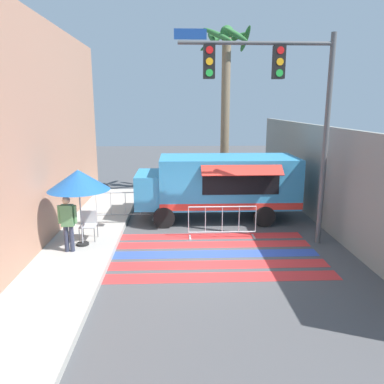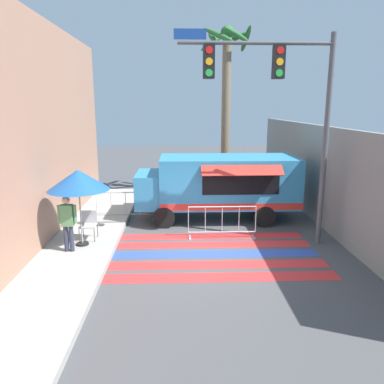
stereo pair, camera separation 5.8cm
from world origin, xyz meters
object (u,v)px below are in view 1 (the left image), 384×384
object	(u,v)px
vendor_person	(68,221)
barricade_side	(126,206)
food_truck	(216,183)
palm_tree	(226,88)
barricade_front	(222,222)
patio_umbrella	(78,180)
folding_chair	(89,223)
traffic_signal_pole	(280,94)

from	to	relation	value
vendor_person	barricade_side	world-z (taller)	vendor_person
food_truck	palm_tree	xyz separation A→B (m)	(0.81, 4.05, 3.63)
vendor_person	barricade_front	distance (m)	4.78
food_truck	patio_umbrella	size ratio (longest dim) A/B	2.61
barricade_front	food_truck	bearing A→B (deg)	90.28
patio_umbrella	barricade_front	xyz separation A→B (m)	(4.28, 0.94, -1.60)
vendor_person	barricade_front	bearing A→B (deg)	11.00
food_truck	barricade_side	size ratio (longest dim) A/B	2.68
patio_umbrella	palm_tree	world-z (taller)	palm_tree
patio_umbrella	barricade_side	xyz separation A→B (m)	(0.87, 3.10, -1.60)
vendor_person	food_truck	bearing A→B (deg)	31.69
folding_chair	barricade_side	bearing A→B (deg)	70.64
folding_chair	food_truck	bearing A→B (deg)	28.65
patio_umbrella	vendor_person	xyz separation A→B (m)	(-0.24, -0.48, -1.06)
food_truck	barricade_front	bearing A→B (deg)	-89.72
food_truck	traffic_signal_pole	bearing A→B (deg)	-60.59
folding_chair	palm_tree	bearing A→B (deg)	50.42
folding_chair	palm_tree	size ratio (longest dim) A/B	0.11
barricade_side	palm_tree	xyz separation A→B (m)	(4.22, 4.01, 4.50)
traffic_signal_pole	vendor_person	size ratio (longest dim) A/B	3.90
food_truck	traffic_signal_pole	xyz separation A→B (m)	(1.53, -2.71, 3.13)
traffic_signal_pole	barricade_front	distance (m)	4.33
traffic_signal_pole	folding_chair	world-z (taller)	traffic_signal_pole
patio_umbrella	palm_tree	bearing A→B (deg)	54.44
vendor_person	barricade_side	bearing A→B (deg)	66.35
food_truck	palm_tree	distance (m)	5.50
patio_umbrella	vendor_person	size ratio (longest dim) A/B	1.41
patio_umbrella	food_truck	bearing A→B (deg)	35.63
folding_chair	palm_tree	xyz separation A→B (m)	(5.00, 6.56, 4.35)
food_truck	folding_chair	xyz separation A→B (m)	(-4.19, -2.51, -0.72)
patio_umbrella	folding_chair	distance (m)	1.55
patio_umbrella	vendor_person	distance (m)	1.19
food_truck	barricade_side	bearing A→B (deg)	179.30
barricade_front	traffic_signal_pole	bearing A→B (deg)	-21.20
vendor_person	palm_tree	xyz separation A→B (m)	(5.33, 7.60, 3.96)
patio_umbrella	barricade_front	size ratio (longest dim) A/B	1.03
food_truck	patio_umbrella	distance (m)	5.31
traffic_signal_pole	folding_chair	xyz separation A→B (m)	(-5.72, 0.20, -3.85)
traffic_signal_pole	folding_chair	size ratio (longest dim) A/B	7.23
traffic_signal_pole	palm_tree	xyz separation A→B (m)	(-0.72, 6.76, 0.50)
folding_chair	vendor_person	bearing A→B (deg)	-109.66
traffic_signal_pole	barricade_front	xyz separation A→B (m)	(-1.52, 0.59, -4.01)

